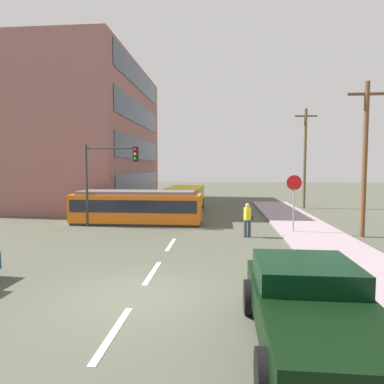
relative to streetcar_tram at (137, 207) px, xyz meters
The scene contains 16 objects.
ground_plane 3.39m from the streetcar_tram, 27.10° to the right, with size 120.00×120.00×0.00m, color #4C4E3F.
sidewalk_curb_right 11.15m from the streetcar_tram, 29.49° to the right, with size 3.20×36.00×0.14m, color gray.
lane_stripe_0 13.81m from the streetcar_tram, 77.96° to the right, with size 0.16×2.40×0.01m, color silver.
lane_stripe_1 9.95m from the streetcar_tram, 73.13° to the right, with size 0.16×2.40×0.01m, color silver.
lane_stripe_2 6.26m from the streetcar_tram, 62.29° to the right, with size 0.16×2.40×0.01m, color silver.
lane_stripe_3 6.73m from the streetcar_tram, 64.42° to the left, with size 0.16×2.40×0.01m, color silver.
lane_stripe_4 12.38m from the streetcar_tram, 76.54° to the left, with size 0.16×2.40×0.01m, color silver.
corner_building 16.33m from the streetcar_tram, 134.48° to the left, with size 16.67×17.76×12.80m.
streetcar_tram is the anchor object (origin of this frame).
city_bus 6.67m from the streetcar_tram, 70.11° to the left, with size 2.69×5.79×1.87m.
pedestrian_crossing 7.28m from the streetcar_tram, 28.96° to the right, with size 0.51×0.36×1.67m.
pickup_truck_parked 15.34m from the streetcar_tram, 63.89° to the right, with size 2.32×5.02×1.55m.
stop_sign 9.21m from the streetcar_tram, 16.38° to the right, with size 0.76×0.07×2.88m.
traffic_light_mast 2.96m from the streetcar_tram, 137.93° to the right, with size 3.11×0.33×4.71m.
utility_pole_near 12.70m from the streetcar_tram, 14.05° to the right, with size 1.80×0.24×7.51m.
utility_pole_mid 15.27m from the streetcar_tram, 36.37° to the left, with size 1.80×0.24×8.24m.
Camera 1 is at (2.20, -8.55, 3.41)m, focal length 31.54 mm.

